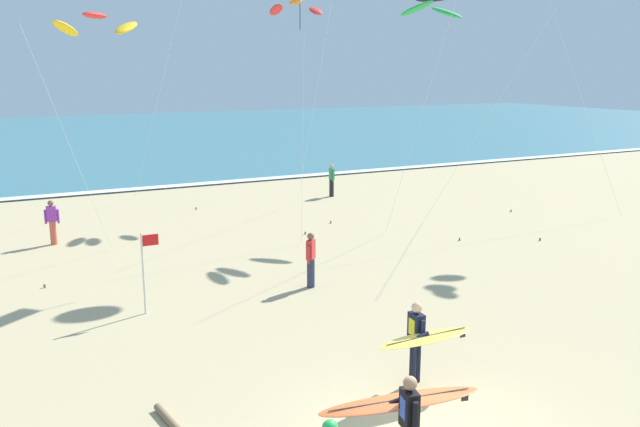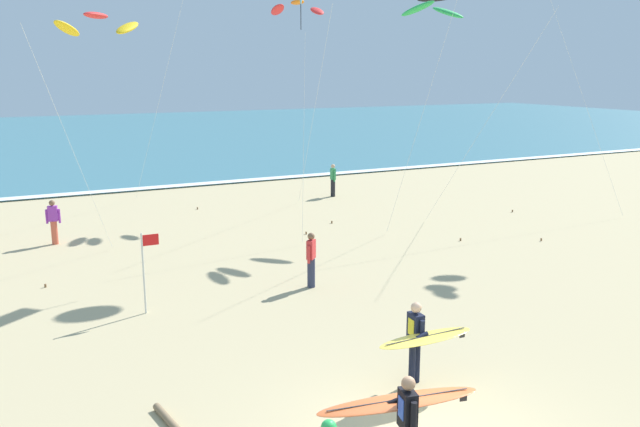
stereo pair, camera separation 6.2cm
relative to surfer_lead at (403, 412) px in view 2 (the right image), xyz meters
name	(u,v)px [view 2 (the right image)]	position (x,y,z in m)	size (l,w,h in m)	color
ocean_water	(69,137)	(0.89, 55.94, -1.01)	(160.00, 60.00, 0.08)	teal
shoreline_foam	(131,189)	(0.89, 26.24, -0.97)	(160.00, 0.84, 0.01)	white
surfer_lead	(403,412)	(0.00, 0.00, 0.00)	(2.64, 1.14, 1.71)	black
surfer_trailing	(420,338)	(1.83, 2.17, -0.01)	(2.01, 0.93, 1.71)	black
kite_arc_charcoal_near	(434,7)	(10.29, 13.78, 7.31)	(3.54, 5.60, 8.77)	green
kite_arc_amber_low	(298,8)	(7.26, 19.57, 7.62)	(2.44, 5.07, 9.01)	red
kite_arc_scarlet_distant	(96,24)	(-1.84, 15.11, 6.41)	(3.83, 4.57, 7.84)	yellow
bystander_purple_top	(54,222)	(-3.52, 16.79, -0.24)	(0.49, 0.25, 1.59)	#D8593F
bystander_green_top	(333,180)	(9.41, 20.28, -0.24)	(0.22, 0.50, 1.59)	black
bystander_red_top	(311,260)	(2.58, 8.53, -0.24)	(0.37, 0.38, 1.59)	#2D334C
lifeguard_flag	(145,265)	(-2.01, 8.56, 0.22)	(0.45, 0.05, 2.10)	silver
driftwood_log	(174,426)	(-2.80, 2.81, -0.98)	(0.14, 0.14, 1.61)	#846B4C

